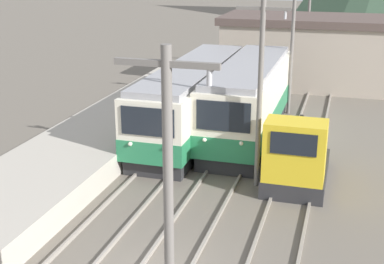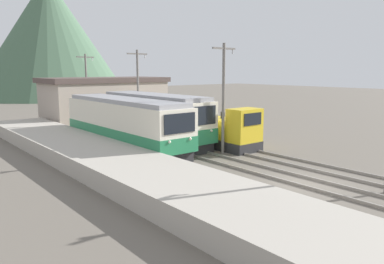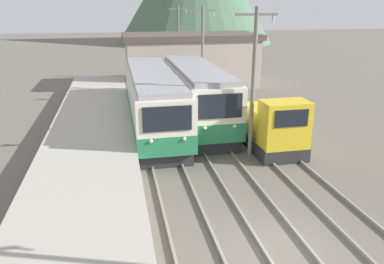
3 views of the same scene
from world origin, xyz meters
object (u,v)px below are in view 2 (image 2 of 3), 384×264
(commuter_train_left, at_px, (124,125))
(catenary_mast_mid, at_px, (223,95))
(catenary_mast_far, at_px, (138,88))
(catenary_mast_distant, at_px, (87,85))
(shunting_locomotive, at_px, (231,132))
(commuter_train_center, at_px, (154,121))

(commuter_train_left, height_order, catenary_mast_mid, catenary_mast_mid)
(catenary_mast_far, distance_m, catenary_mast_distant, 10.76)
(shunting_locomotive, relative_size, catenary_mast_distant, 0.62)
(commuter_train_center, bearing_deg, catenary_mast_far, 72.32)
(catenary_mast_mid, xyz_separation_m, catenary_mast_far, (0.00, 10.76, 0.00))
(shunting_locomotive, bearing_deg, catenary_mast_mid, -154.54)
(shunting_locomotive, xyz_separation_m, catenary_mast_distant, (-1.49, 20.81, 2.78))
(catenary_mast_mid, bearing_deg, commuter_train_left, 127.00)
(commuter_train_left, bearing_deg, catenary_mast_mid, -53.00)
(commuter_train_center, xyz_separation_m, catenary_mast_distant, (1.51, 15.49, 2.24))
(commuter_train_left, relative_size, catenary_mast_far, 1.80)
(commuter_train_left, xyz_separation_m, shunting_locomotive, (5.80, -5.00, -0.48))
(commuter_train_center, bearing_deg, commuter_train_left, -173.50)
(commuter_train_left, xyz_separation_m, catenary_mast_far, (4.31, 5.05, 2.31))
(shunting_locomotive, height_order, catenary_mast_far, catenary_mast_far)
(commuter_train_center, bearing_deg, catenary_mast_mid, -75.97)
(shunting_locomotive, bearing_deg, commuter_train_left, 139.21)
(commuter_train_center, height_order, catenary_mast_mid, catenary_mast_mid)
(catenary_mast_mid, xyz_separation_m, catenary_mast_distant, (0.00, 21.53, 0.00))
(shunting_locomotive, distance_m, catenary_mast_mid, 3.24)
(commuter_train_center, distance_m, catenary_mast_distant, 15.72)
(commuter_train_center, xyz_separation_m, shunting_locomotive, (3.00, -5.32, -0.55))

